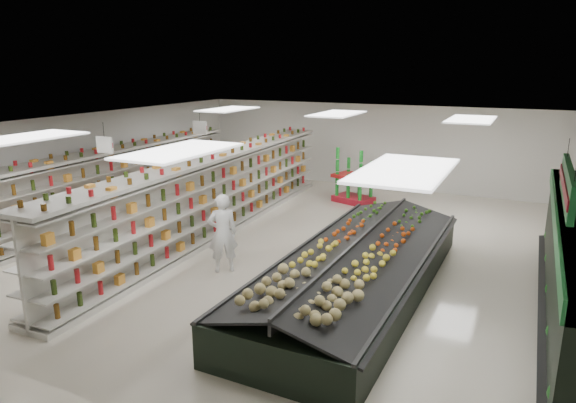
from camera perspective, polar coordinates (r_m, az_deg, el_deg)
The scene contains 14 objects.
floor at distance 13.44m, azimuth -0.80°, elevation -5.26°, with size 16.00×16.00×0.00m, color beige.
ceiling at distance 12.70m, azimuth -0.85°, elevation 8.43°, with size 14.00×16.00×0.02m, color white.
wall_back at distance 20.33m, azimuth 9.30°, elevation 6.12°, with size 14.00×0.02×3.20m, color white.
wall_left at distance 17.21m, azimuth -22.25°, elevation 3.64°, with size 0.02×16.00×3.20m, color white.
produce_wall_case at distance 10.41m, azimuth 29.24°, elevation -6.08°, with size 0.93×8.00×2.20m.
aisle_sign_near at distance 13.37m, azimuth -19.68°, elevation 5.95°, with size 0.52×0.06×0.75m.
aisle_sign_far at distance 16.40m, azimuth -9.75°, elevation 8.11°, with size 0.52×0.06×0.75m.
hortifruti_banner at distance 10.02m, azimuth 28.63°, elevation 1.66°, with size 0.12×3.20×0.95m.
gondola_left at distance 16.45m, azimuth -20.19°, elevation 1.19°, with size 1.25×12.50×2.16m.
gondola_center at distance 14.63m, azimuth -8.03°, elevation 0.47°, with size 1.47×12.88×2.23m.
produce_island at distance 10.90m, azimuth 7.68°, elevation -7.36°, with size 2.95×7.81×1.16m.
soda_endcap at distance 17.88m, azimuth 7.36°, elevation 2.54°, with size 1.57×1.29×1.74m.
shopper_main at distance 11.81m, azimuth -7.27°, elevation -3.50°, with size 0.68×0.44×1.85m, color white.
shopper_background at distance 17.67m, azimuth -5.55°, elevation 2.23°, with size 0.76×0.47×1.56m, color #9D8D60.
Camera 1 is at (5.62, -11.30, 4.63)m, focal length 32.00 mm.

